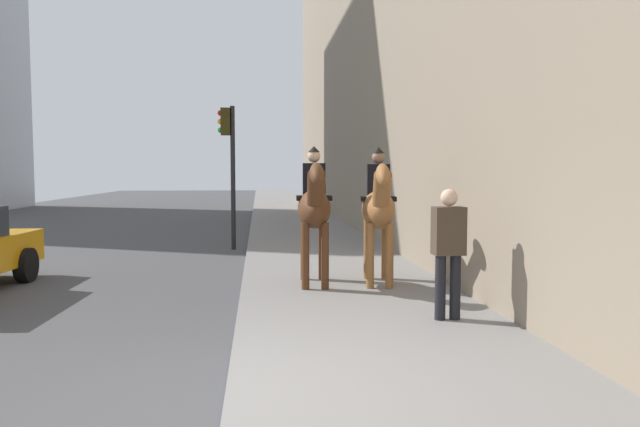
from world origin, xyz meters
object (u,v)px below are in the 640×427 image
(mounted_horse_far, at_px, (379,207))
(pedestrian_greeting, at_px, (448,245))
(mounted_horse_near, at_px, (314,207))
(traffic_light_near_curb, at_px, (229,154))

(mounted_horse_far, relative_size, pedestrian_greeting, 1.38)
(mounted_horse_near, distance_m, traffic_light_near_curb, 6.00)
(mounted_horse_far, distance_m, traffic_light_near_curb, 6.43)
(mounted_horse_far, height_order, traffic_light_near_curb, traffic_light_near_curb)
(mounted_horse_far, bearing_deg, pedestrian_greeting, 16.90)
(pedestrian_greeting, bearing_deg, traffic_light_near_curb, 20.17)
(mounted_horse_near, distance_m, pedestrian_greeting, 2.95)
(traffic_light_near_curb, bearing_deg, mounted_horse_near, -163.45)
(traffic_light_near_curb, bearing_deg, pedestrian_greeting, -158.72)
(mounted_horse_near, bearing_deg, mounted_horse_far, 91.38)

